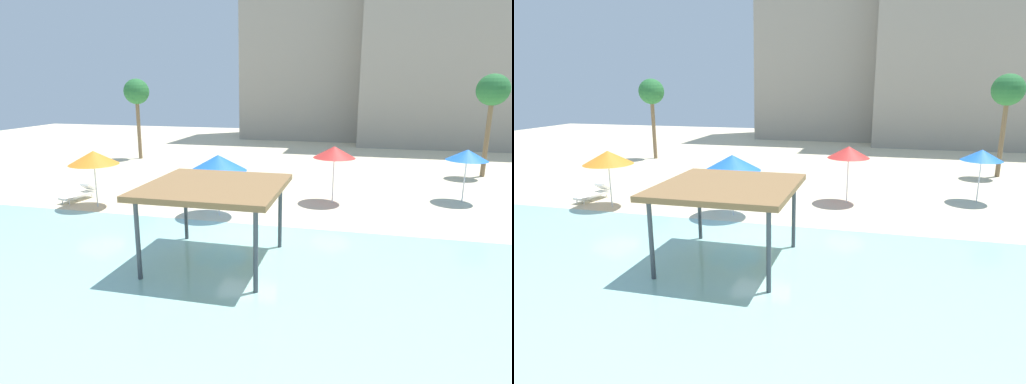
% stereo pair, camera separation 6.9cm
% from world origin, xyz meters
% --- Properties ---
extents(ground_plane, '(80.00, 80.00, 0.00)m').
position_xyz_m(ground_plane, '(0.00, 0.00, 0.00)').
color(ground_plane, beige).
extents(lagoon_water, '(44.00, 13.50, 0.04)m').
position_xyz_m(lagoon_water, '(0.00, -5.25, 0.02)').
color(lagoon_water, '#99D1C6').
rests_on(lagoon_water, ground).
extents(shade_pavilion, '(4.25, 4.25, 2.64)m').
position_xyz_m(shade_pavilion, '(-0.33, -2.50, 2.48)').
color(shade_pavilion, '#42474C').
rests_on(shade_pavilion, ground).
extents(beach_umbrella_blue_0, '(2.49, 2.49, 2.73)m').
position_xyz_m(beach_umbrella_blue_0, '(-1.90, 2.46, 2.38)').
color(beach_umbrella_blue_0, silver).
rests_on(beach_umbrella_blue_0, ground).
extents(beach_umbrella_blue_1, '(1.95, 1.95, 2.62)m').
position_xyz_m(beach_umbrella_blue_1, '(9.06, 7.54, 2.34)').
color(beach_umbrella_blue_1, silver).
rests_on(beach_umbrella_blue_1, ground).
extents(beach_umbrella_orange_2, '(2.29, 2.29, 2.68)m').
position_xyz_m(beach_umbrella_orange_2, '(-7.96, 2.41, 2.37)').
color(beach_umbrella_orange_2, silver).
rests_on(beach_umbrella_orange_2, ground).
extents(beach_umbrella_red_3, '(2.03, 2.03, 2.78)m').
position_xyz_m(beach_umbrella_red_3, '(2.81, 5.93, 2.49)').
color(beach_umbrella_red_3, silver).
rests_on(beach_umbrella_red_3, ground).
extents(lounge_chair_0, '(1.26, 1.98, 0.74)m').
position_xyz_m(lounge_chair_0, '(-1.84, 5.95, 0.33)').
color(lounge_chair_0, white).
rests_on(lounge_chair_0, ground).
extents(lounge_chair_2, '(0.94, 1.97, 0.74)m').
position_xyz_m(lounge_chair_2, '(-9.57, 3.32, 0.33)').
color(lounge_chair_2, white).
rests_on(lounge_chair_2, ground).
extents(lounge_chair_3, '(1.07, 1.99, 0.74)m').
position_xyz_m(lounge_chair_3, '(-4.74, 6.86, 0.33)').
color(lounge_chair_3, white).
rests_on(lounge_chair_3, ground).
extents(palm_tree_0, '(1.90, 1.90, 6.29)m').
position_xyz_m(palm_tree_0, '(11.56, 14.38, 5.19)').
color(palm_tree_0, brown).
rests_on(palm_tree_0, ground).
extents(palm_tree_2, '(1.90, 1.90, 6.07)m').
position_xyz_m(palm_tree_2, '(-12.73, 15.39, 4.98)').
color(palm_tree_2, brown).
rests_on(palm_tree_2, ground).
extents(hotel_block_0, '(16.31, 8.38, 21.56)m').
position_xyz_m(hotel_block_0, '(-0.36, 32.94, 10.78)').
color(hotel_block_0, '#9E9384').
rests_on(hotel_block_0, ground).
extents(hotel_block_1, '(21.91, 11.45, 21.10)m').
position_xyz_m(hotel_block_1, '(14.50, 31.07, 10.55)').
color(hotel_block_1, '#9E9384').
rests_on(hotel_block_1, ground).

